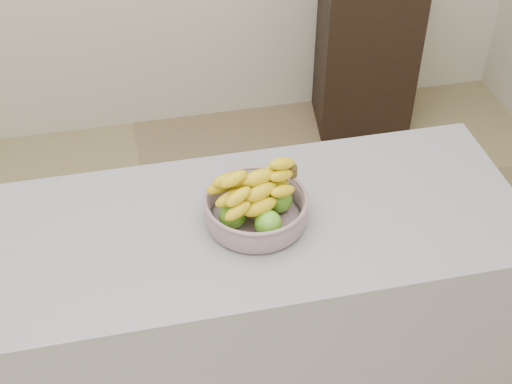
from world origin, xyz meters
The scene contains 3 objects.
counter centered at (0.00, 0.17, 0.45)m, with size 2.00×0.60×0.90m, color gray.
cabinet centered at (1.18, 1.78, 0.41)m, with size 0.46×0.36×0.82m, color black.
fruit_bowl centered at (0.27, 0.17, 0.95)m, with size 0.27×0.27×0.17m.
Camera 1 is at (-0.02, -1.17, 2.19)m, focal length 50.00 mm.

